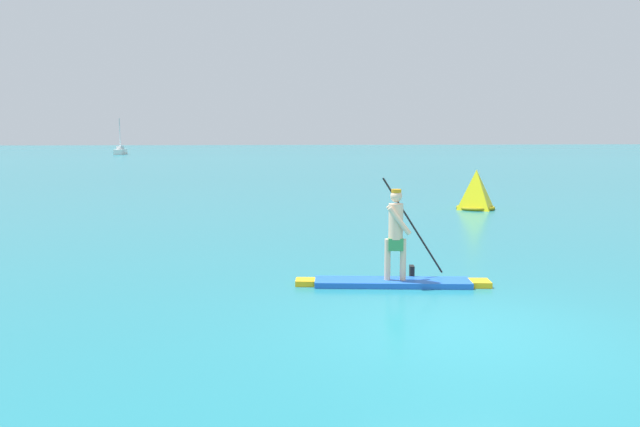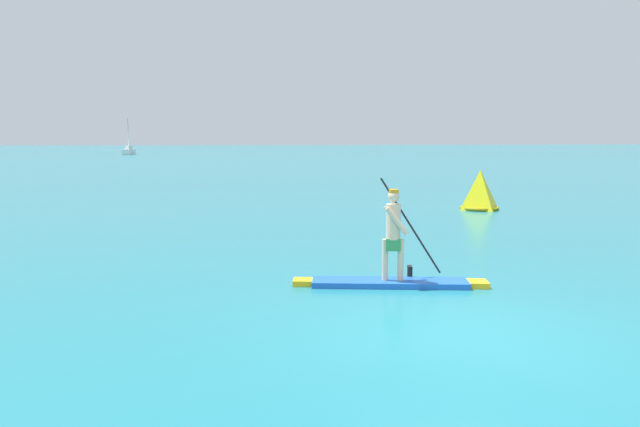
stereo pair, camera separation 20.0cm
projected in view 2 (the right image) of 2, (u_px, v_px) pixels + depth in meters
The scene contains 4 objects.
ground at pixel (453, 330), 8.48m from camera, with size 440.00×440.00×0.00m, color #1E727F.
paddleboarder_mid_center at pixel (392, 265), 10.99m from camera, with size 3.51×1.11×1.97m.
race_marker_buoy at pixel (480, 192), 22.65m from camera, with size 1.42×1.42×1.48m.
sailboat_left_horizon at pixel (129, 149), 98.18m from camera, with size 1.39×5.16×5.73m.
Camera 2 is at (-3.04, -7.86, 2.65)m, focal length 34.26 mm.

